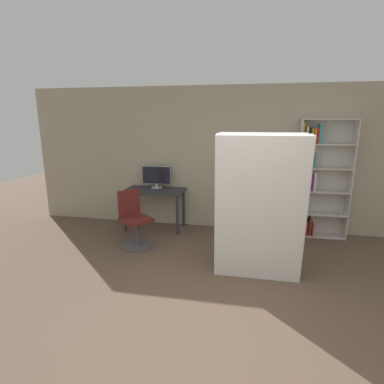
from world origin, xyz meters
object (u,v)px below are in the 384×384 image
(monitor, at_px, (157,176))
(office_chair, at_px, (135,224))
(mattress_near, at_px, (260,210))
(mattress_far, at_px, (259,203))
(bookshelf, at_px, (315,180))

(monitor, bearing_deg, office_chair, -93.27)
(monitor, distance_m, mattress_near, 2.64)
(mattress_near, distance_m, mattress_far, 0.36)
(office_chair, distance_m, bookshelf, 3.27)
(office_chair, distance_m, mattress_far, 2.11)
(mattress_near, height_order, mattress_far, mattress_near)
(bookshelf, bearing_deg, office_chair, -160.19)
(bookshelf, relative_size, mattress_far, 1.09)
(monitor, xyz_separation_m, mattress_far, (1.94, -1.44, -0.04))
(monitor, bearing_deg, mattress_near, -42.79)
(monitor, height_order, office_chair, monitor)
(mattress_near, bearing_deg, bookshelf, 60.64)
(office_chair, distance_m, mattress_near, 2.20)
(monitor, relative_size, mattress_far, 0.30)
(mattress_near, xyz_separation_m, mattress_far, (0.00, 0.36, -0.00))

